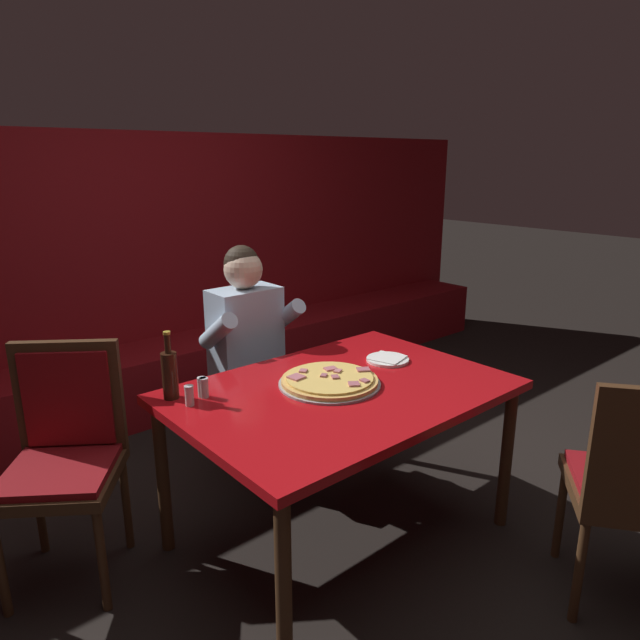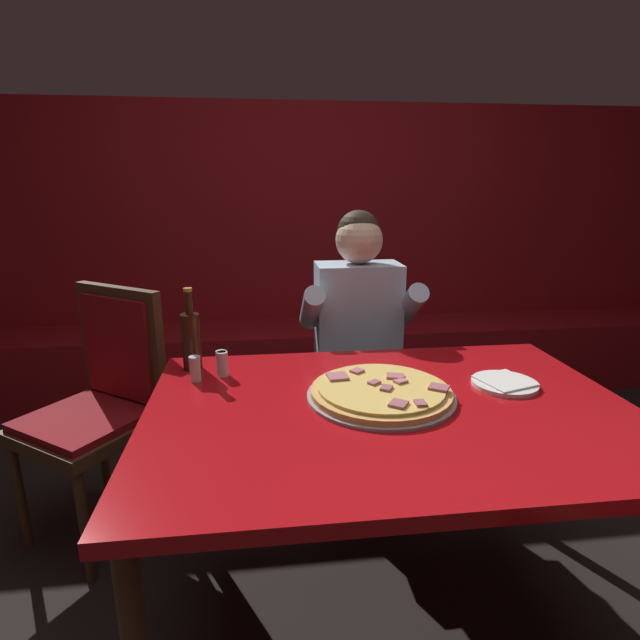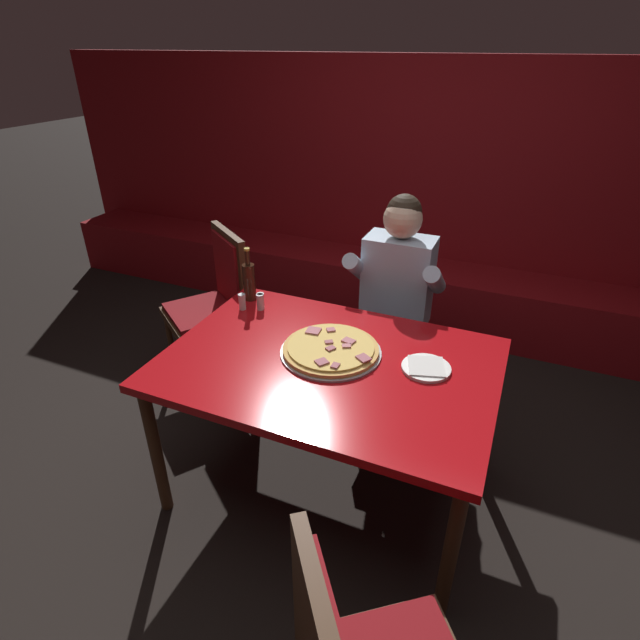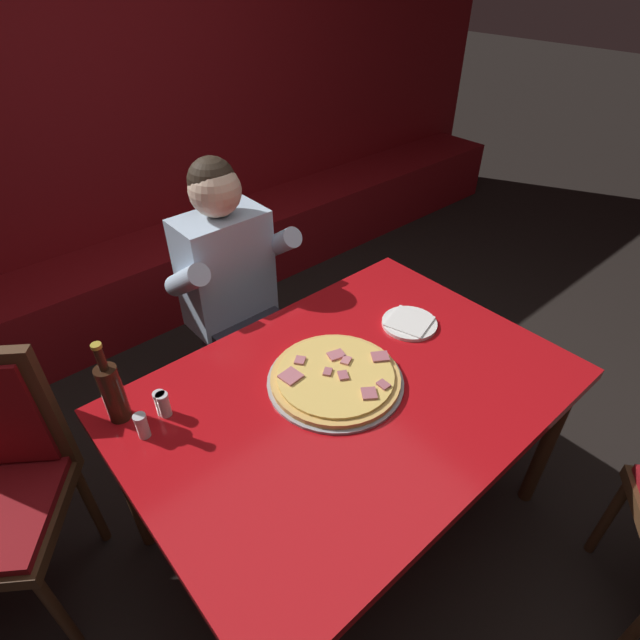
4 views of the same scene
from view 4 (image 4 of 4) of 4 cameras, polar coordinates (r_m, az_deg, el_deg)
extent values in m
plane|color=black|center=(2.25, 2.80, -21.51)|extent=(24.00, 24.00, 0.00)
cube|color=maroon|center=(3.25, -25.22, 16.60)|extent=(6.80, 0.16, 1.90)
cube|color=maroon|center=(3.27, -20.04, 3.69)|extent=(6.46, 0.48, 0.46)
cylinder|color=#422816|center=(2.20, 24.53, -12.67)|extent=(0.06, 0.06, 0.71)
cylinder|color=#422816|center=(2.02, -20.91, -17.36)|extent=(0.06, 0.06, 0.71)
cylinder|color=#422816|center=(2.50, 7.08, -1.73)|extent=(0.06, 0.06, 0.71)
cube|color=#B20F14|center=(1.67, 3.55, -8.39)|extent=(1.44, 1.01, 0.04)
cylinder|color=#9E9EA3|center=(1.67, 1.76, -6.93)|extent=(0.46, 0.46, 0.01)
cylinder|color=#DBA856|center=(1.66, 1.77, -6.59)|extent=(0.43, 0.43, 0.02)
cylinder|color=#E5BC5B|center=(1.65, 1.78, -6.24)|extent=(0.39, 0.39, 0.01)
cube|color=#A85B66|center=(1.72, 6.89, -4.17)|extent=(0.07, 0.07, 0.01)
cube|color=#A85B66|center=(1.65, 0.88, -5.93)|extent=(0.04, 0.04, 0.01)
cube|color=#B76670|center=(1.71, 1.88, -4.00)|extent=(0.06, 0.06, 0.01)
cube|color=#A85B66|center=(1.62, 7.26, -7.33)|extent=(0.03, 0.04, 0.01)
cube|color=#C6757A|center=(1.69, 3.00, -4.64)|extent=(0.05, 0.04, 0.01)
cube|color=#B76670|center=(1.64, -3.36, -6.43)|extent=(0.07, 0.07, 0.01)
cube|color=#B76670|center=(1.69, -2.31, -4.62)|extent=(0.05, 0.05, 0.01)
cube|color=#A85B66|center=(1.64, 2.66, -6.34)|extent=(0.05, 0.05, 0.01)
cube|color=#A85B66|center=(1.59, 5.74, -8.28)|extent=(0.07, 0.07, 0.01)
cylinder|color=white|center=(1.93, 10.18, -0.37)|extent=(0.21, 0.21, 0.01)
cube|color=white|center=(1.93, 10.21, -0.14)|extent=(0.19, 0.19, 0.01)
cylinder|color=black|center=(1.62, -22.55, -7.78)|extent=(0.07, 0.07, 0.20)
cylinder|color=black|center=(1.53, -23.78, -4.05)|extent=(0.03, 0.03, 0.08)
cylinder|color=#B29933|center=(1.50, -24.21, -2.73)|extent=(0.03, 0.03, 0.01)
cylinder|color=silver|center=(1.58, -19.62, -11.49)|extent=(0.04, 0.04, 0.07)
cylinder|color=#B23323|center=(1.59, -19.51, -11.83)|extent=(0.03, 0.03, 0.04)
cylinder|color=silver|center=(1.55, -19.95, -10.43)|extent=(0.04, 0.04, 0.01)
cylinder|color=silver|center=(1.63, -17.67, -9.20)|extent=(0.04, 0.04, 0.07)
cylinder|color=silver|center=(1.64, -17.58, -9.55)|extent=(0.03, 0.03, 0.04)
cylinder|color=silver|center=(1.60, -17.96, -8.14)|extent=(0.04, 0.04, 0.01)
cylinder|color=silver|center=(1.62, -17.36, -9.39)|extent=(0.04, 0.04, 0.07)
cylinder|color=#28231E|center=(1.63, -17.26, -9.74)|extent=(0.03, 0.03, 0.04)
cylinder|color=silver|center=(1.59, -17.64, -8.32)|extent=(0.04, 0.04, 0.01)
ellipsoid|color=black|center=(2.46, -6.93, -12.78)|extent=(0.11, 0.24, 0.09)
ellipsoid|color=black|center=(2.53, -3.19, -10.57)|extent=(0.11, 0.24, 0.09)
cylinder|color=#282833|center=(2.32, -7.27, -9.86)|extent=(0.11, 0.11, 0.43)
cylinder|color=#282833|center=(2.40, -3.34, -7.62)|extent=(0.11, 0.11, 0.43)
cube|color=#282833|center=(2.23, -7.21, -2.30)|extent=(0.34, 0.40, 0.12)
cube|color=silver|center=(2.22, -10.73, 5.60)|extent=(0.38, 0.22, 0.52)
cylinder|color=silver|center=(2.03, -15.00, 4.39)|extent=(0.09, 0.30, 0.25)
cylinder|color=silver|center=(2.22, -5.03, 8.57)|extent=(0.09, 0.30, 0.25)
sphere|color=beige|center=(2.05, -11.92, 14.28)|extent=(0.21, 0.21, 0.21)
sphere|color=#2D2319|center=(2.05, -12.27, 15.28)|extent=(0.19, 0.19, 0.19)
cylinder|color=#422816|center=(2.26, 30.06, -18.97)|extent=(0.04, 0.04, 0.44)
cylinder|color=#422816|center=(2.07, 32.57, -27.53)|extent=(0.04, 0.04, 0.44)
cylinder|color=#422816|center=(2.01, -27.70, -27.52)|extent=(0.04, 0.04, 0.45)
cylinder|color=#422816|center=(2.19, -24.67, -18.69)|extent=(0.04, 0.04, 0.45)
camera|label=1|loc=(1.18, 177.94, -47.19)|focal=32.00mm
camera|label=2|loc=(0.88, 69.15, -32.88)|focal=28.00mm
camera|label=3|loc=(1.76, 82.23, 8.16)|focal=28.00mm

